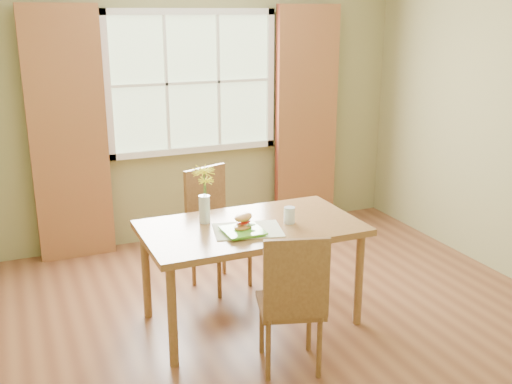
{
  "coord_description": "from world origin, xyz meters",
  "views": [
    {
      "loc": [
        -1.64,
        -3.5,
        2.14
      ],
      "look_at": [
        -0.14,
        0.02,
        0.98
      ],
      "focal_mm": 42.0,
      "sensor_mm": 36.0,
      "label": 1
    }
  ],
  "objects": [
    {
      "name": "placemat",
      "position": [
        -0.22,
        -0.02,
        0.73
      ],
      "size": [
        0.51,
        0.42,
        0.01
      ],
      "primitive_type": "cube",
      "rotation": [
        0.0,
        0.0,
        -0.23
      ],
      "color": "#ECF1CC",
      "rests_on": "dining_table"
    },
    {
      "name": "room",
      "position": [
        0.0,
        0.0,
        1.35
      ],
      "size": [
        4.24,
        3.84,
        2.74
      ],
      "color": "brown",
      "rests_on": "ground"
    },
    {
      "name": "curtain_left",
      "position": [
        -1.15,
        1.78,
        1.1
      ],
      "size": [
        0.65,
        0.08,
        2.2
      ],
      "primitive_type": "cube",
      "color": "maroon",
      "rests_on": "room"
    },
    {
      "name": "flower_vase",
      "position": [
        -0.44,
        0.24,
        0.97
      ],
      "size": [
        0.16,
        0.16,
        0.4
      ],
      "color": "silver",
      "rests_on": "dining_table"
    },
    {
      "name": "chair_near",
      "position": [
        -0.18,
        -0.62,
        0.5
      ],
      "size": [
        0.48,
        0.48,
        0.92
      ],
      "rotation": [
        0.0,
        0.0,
        -0.29
      ],
      "color": "brown",
      "rests_on": "room"
    },
    {
      "name": "curtain_right",
      "position": [
        1.15,
        1.78,
        1.1
      ],
      "size": [
        0.65,
        0.08,
        2.2
      ],
      "primitive_type": "cube",
      "color": "maroon",
      "rests_on": "room"
    },
    {
      "name": "croissant_sandwich",
      "position": [
        -0.26,
        -0.03,
        0.8
      ],
      "size": [
        0.18,
        0.16,
        0.11
      ],
      "rotation": [
        0.0,
        0.0,
        0.56
      ],
      "color": "gold",
      "rests_on": "plate"
    },
    {
      "name": "window",
      "position": [
        0.0,
        1.87,
        1.5
      ],
      "size": [
        1.62,
        0.06,
        1.32
      ],
      "color": "#ABC293",
      "rests_on": "room"
    },
    {
      "name": "chair_far",
      "position": [
        -0.19,
        0.77,
        0.52
      ],
      "size": [
        0.51,
        0.51,
        0.95
      ],
      "rotation": [
        0.0,
        0.0,
        0.36
      ],
      "color": "brown",
      "rests_on": "room"
    },
    {
      "name": "plate",
      "position": [
        -0.28,
        -0.06,
        0.74
      ],
      "size": [
        0.26,
        0.26,
        0.01
      ],
      "primitive_type": "cube",
      "rotation": [
        0.0,
        0.0,
        -0.0
      ],
      "color": "#54B82E",
      "rests_on": "placemat"
    },
    {
      "name": "dining_table",
      "position": [
        -0.16,
        0.07,
        0.65
      ],
      "size": [
        1.5,
        0.85,
        0.73
      ],
      "rotation": [
        0.0,
        0.0,
        0.01
      ],
      "color": "brown",
      "rests_on": "room"
    },
    {
      "name": "water_glass",
      "position": [
        0.1,
        0.0,
        0.78
      ],
      "size": [
        0.08,
        0.08,
        0.11
      ],
      "color": "silver",
      "rests_on": "dining_table"
    }
  ]
}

